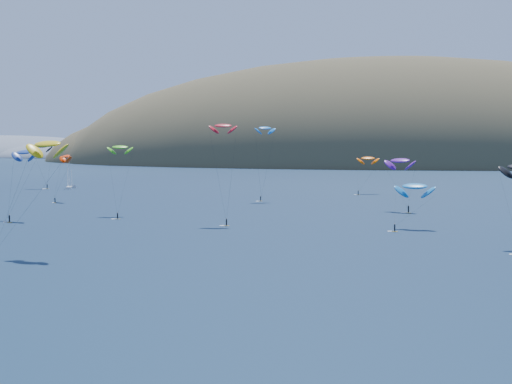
% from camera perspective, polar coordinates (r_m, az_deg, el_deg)
% --- Properties ---
extents(ground, '(2800.00, 2800.00, 0.00)m').
position_cam_1_polar(ground, '(92.10, -17.61, -9.10)').
color(ground, black).
rests_on(ground, ground).
extents(island, '(730.00, 300.00, 210.00)m').
position_cam_1_polar(island, '(640.92, 11.55, 1.31)').
color(island, '#3D3526').
rests_on(island, ground).
extents(headland, '(460.00, 250.00, 60.00)m').
position_cam_1_polar(headland, '(962.27, -18.60, 2.56)').
color(headland, slate).
rests_on(headland, ground).
extents(sailboat, '(9.85, 9.21, 11.77)m').
position_cam_1_polar(sailboat, '(314.03, -14.72, 0.44)').
color(sailboat, silver).
rests_on(sailboat, ground).
extents(kitesurfer_1, '(7.69, 11.42, 17.24)m').
position_cam_1_polar(kitesurfer_1, '(249.38, -14.98, 2.76)').
color(kitesurfer_1, yellow).
rests_on(kitesurfer_1, ground).
extents(kitesurfer_2, '(11.49, 10.98, 22.53)m').
position_cam_1_polar(kitesurfer_2, '(133.79, -16.35, 3.70)').
color(kitesurfer_2, yellow).
rests_on(kitesurfer_2, ground).
extents(kitesurfer_3, '(8.17, 14.32, 20.68)m').
position_cam_1_polar(kitesurfer_3, '(201.57, -10.82, 3.53)').
color(kitesurfer_3, yellow).
rests_on(kitesurfer_3, ground).
extents(kitesurfer_4, '(7.72, 6.86, 26.80)m').
position_cam_1_polar(kitesurfer_4, '(243.57, 0.72, 5.12)').
color(kitesurfer_4, yellow).
rests_on(kitesurfer_4, ground).
extents(kitesurfer_5, '(9.89, 10.59, 12.47)m').
position_cam_1_polar(kitesurfer_5, '(171.51, 12.59, 0.45)').
color(kitesurfer_5, yellow).
rests_on(kitesurfer_5, ground).
extents(kitesurfer_6, '(10.25, 10.95, 17.38)m').
position_cam_1_polar(kitesurfer_6, '(212.60, 11.46, 2.48)').
color(kitesurfer_6, yellow).
rests_on(kitesurfer_6, ground).
extents(kitesurfer_9, '(7.00, 7.37, 26.17)m').
position_cam_1_polar(kitesurfer_9, '(177.09, -2.65, 5.29)').
color(kitesurfer_9, yellow).
rests_on(kitesurfer_9, ground).
extents(kitesurfer_10, '(9.09, 11.73, 19.94)m').
position_cam_1_polar(kitesurfer_10, '(196.01, -18.03, 3.04)').
color(kitesurfer_10, yellow).
rests_on(kitesurfer_10, ground).
extents(kitesurfer_11, '(8.34, 11.21, 15.94)m').
position_cam_1_polar(kitesurfer_11, '(279.33, 8.95, 2.69)').
color(kitesurfer_11, yellow).
rests_on(kitesurfer_11, ground).
extents(kitesurfer_12, '(9.17, 6.75, 20.36)m').
position_cam_1_polar(kitesurfer_12, '(318.18, -16.72, 3.51)').
color(kitesurfer_12, yellow).
rests_on(kitesurfer_12, ground).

